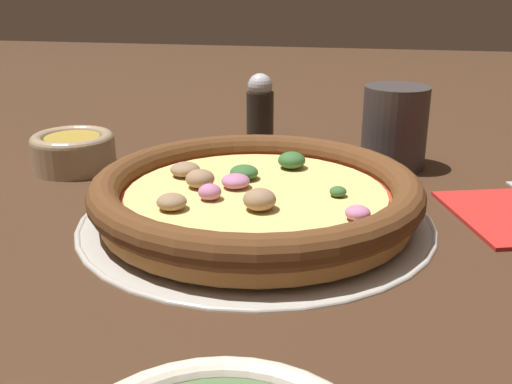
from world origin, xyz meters
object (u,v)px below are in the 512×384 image
(pizza, at_px, (256,194))
(bowl_near, at_px, (73,150))
(pizza_tray, at_px, (256,218))
(drinking_cup, at_px, (395,127))
(pepper_shaker, at_px, (260,109))

(pizza, height_order, bowl_near, pizza)
(pizza_tray, xyz_separation_m, drinking_cup, (-0.21, 0.13, 0.05))
(bowl_near, distance_m, pepper_shaker, 0.27)
(pizza, relative_size, pepper_shaker, 3.24)
(pizza_tray, relative_size, bowl_near, 3.42)
(pizza_tray, bearing_deg, bowl_near, -115.40)
(bowl_near, xyz_separation_m, drinking_cup, (-0.09, 0.39, 0.03))
(pizza_tray, bearing_deg, pizza, -92.18)
(pizza_tray, bearing_deg, drinking_cup, 146.77)
(pizza, height_order, drinking_cup, drinking_cup)
(pizza, relative_size, drinking_cup, 3.16)
(pizza, xyz_separation_m, bowl_near, (-0.12, -0.25, -0.00))
(drinking_cup, bearing_deg, pizza_tray, -33.23)
(pizza_tray, xyz_separation_m, pepper_shaker, (-0.29, -0.05, 0.05))
(bowl_near, height_order, drinking_cup, drinking_cup)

